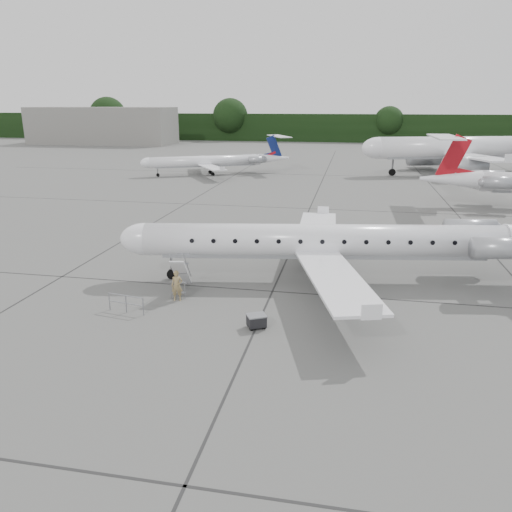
# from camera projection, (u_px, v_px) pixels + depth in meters

# --- Properties ---
(ground) EXTENTS (320.00, 320.00, 0.00)m
(ground) POSITION_uv_depth(u_px,v_px,m) (345.00, 329.00, 25.58)
(ground) COLOR #5C5C5A
(ground) RESTS_ON ground
(treeline) EXTENTS (260.00, 4.00, 8.00)m
(treeline) POSITION_uv_depth(u_px,v_px,m) (356.00, 128.00, 146.39)
(treeline) COLOR black
(treeline) RESTS_ON ground
(terminal_building) EXTENTS (40.00, 14.00, 10.00)m
(terminal_building) POSITION_uv_depth(u_px,v_px,m) (102.00, 126.00, 140.08)
(terminal_building) COLOR slate
(terminal_building) RESTS_ON ground
(main_regional_jet) EXTENTS (32.18, 25.44, 7.48)m
(main_regional_jet) POSITION_uv_depth(u_px,v_px,m) (324.00, 225.00, 31.47)
(main_regional_jet) COLOR white
(main_regional_jet) RESTS_ON ground
(airstair) EXTENTS (1.24, 2.57, 2.34)m
(airstair) POSITION_uv_depth(u_px,v_px,m) (181.00, 274.00, 30.26)
(airstair) COLOR white
(airstair) RESTS_ON ground
(passenger) EXTENTS (0.75, 0.58, 1.82)m
(passenger) POSITION_uv_depth(u_px,v_px,m) (177.00, 286.00, 29.01)
(passenger) COLOR #8F7A4E
(passenger) RESTS_ON ground
(safety_railing) EXTENTS (2.18, 0.45, 1.00)m
(safety_railing) POSITION_uv_depth(u_px,v_px,m) (126.00, 304.00, 27.44)
(safety_railing) COLOR gray
(safety_railing) RESTS_ON ground
(baggage_cart) EXTENTS (1.14, 1.07, 0.78)m
(baggage_cart) POSITION_uv_depth(u_px,v_px,m) (256.00, 321.00, 25.59)
(baggage_cart) COLOR black
(baggage_cart) RESTS_ON ground
(bg_narrowbody) EXTENTS (39.08, 32.81, 12.04)m
(bg_narrowbody) POSITION_uv_depth(u_px,v_px,m) (459.00, 136.00, 78.91)
(bg_narrowbody) COLOR white
(bg_narrowbody) RESTS_ON ground
(bg_regional_left) EXTENTS (28.00, 25.14, 6.03)m
(bg_regional_left) POSITION_uv_depth(u_px,v_px,m) (206.00, 156.00, 79.57)
(bg_regional_left) COLOR white
(bg_regional_left) RESTS_ON ground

